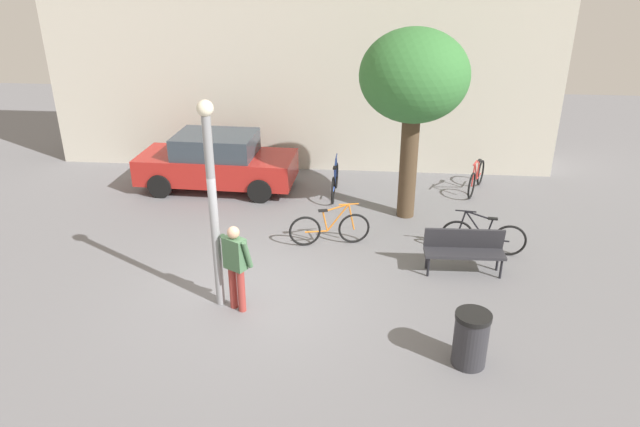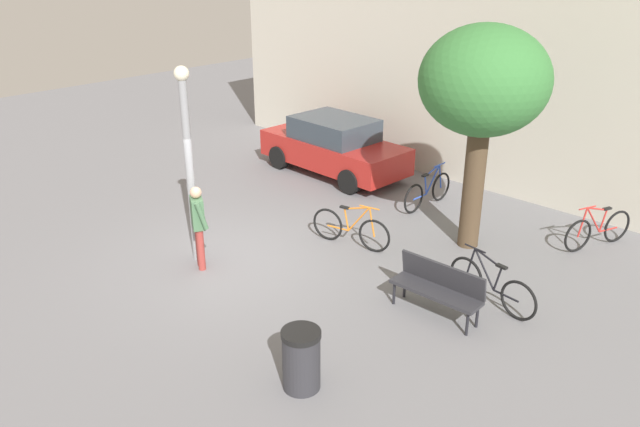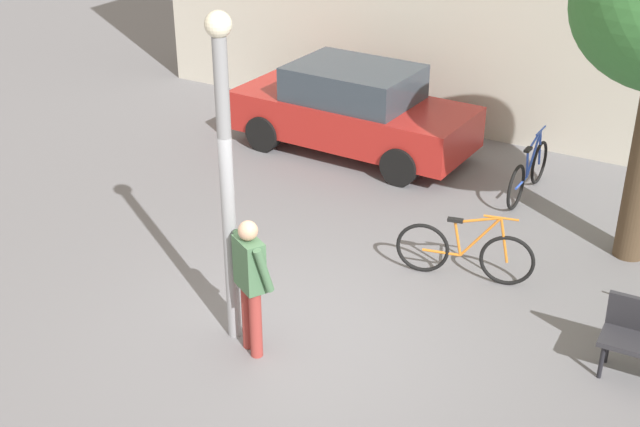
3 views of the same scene
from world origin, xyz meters
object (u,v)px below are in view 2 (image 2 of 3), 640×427
bicycle_black (491,286)px  trash_bin (301,359)px  bicycle_red (598,230)px  bicycle_orange (351,229)px  park_bench (438,285)px  plaza_tree (484,84)px  parked_car_red (334,146)px  lamppost (188,155)px  person_by_lamppost (198,222)px  bicycle_blue (428,191)px

bicycle_black → trash_bin: (-0.80, -3.81, 0.09)m
bicycle_red → trash_bin: (-1.20, -7.40, 0.09)m
bicycle_orange → park_bench: bearing=-19.0°
bicycle_black → plaza_tree: bearing=130.5°
plaza_tree → trash_bin: 6.39m
plaza_tree → bicycle_red: size_ratio=2.64×
bicycle_orange → parked_car_red: (-3.31, 3.07, 0.39)m
park_bench → bicycle_orange: (-2.79, 0.96, -0.16)m
plaza_tree → bicycle_black: bearing=-49.5°
park_bench → plaza_tree: (-1.04, 2.69, 2.82)m
park_bench → bicycle_orange: size_ratio=0.91×
bicycle_red → trash_bin: 7.50m
bicycle_orange → lamppost: bearing=-125.7°
plaza_tree → parked_car_red: bearing=165.2°
lamppost → person_by_lamppost: 1.28m
bicycle_blue → person_by_lamppost: bearing=-103.9°
bicycle_orange → parked_car_red: parked_car_red is taller
person_by_lamppost → trash_bin: (3.98, -1.19, -0.50)m
bicycle_red → bicycle_orange: bearing=-136.8°
plaza_tree → bicycle_red: 3.98m
parked_car_red → trash_bin: size_ratio=4.57×
plaza_tree → bicycle_red: (1.96, 1.76, -2.99)m
person_by_lamppost → park_bench: size_ratio=1.03×
bicycle_orange → trash_bin: (2.51, -3.92, 0.09)m
plaza_tree → parked_car_red: (-5.05, 1.34, -2.59)m
plaza_tree → bicycle_blue: (-1.83, 1.15, -2.99)m
plaza_tree → bicycle_black: (1.56, -1.83, -2.99)m
bicycle_blue → parked_car_red: bearing=176.6°
plaza_tree → bicycle_black: plaza_tree is taller
bicycle_red → parked_car_red: parked_car_red is taller
trash_bin → parked_car_red: bearing=129.8°
plaza_tree → bicycle_orange: (-1.74, -1.73, -2.99)m
plaza_tree → trash_bin: plaza_tree is taller
bicycle_blue → park_bench: bearing=-53.2°
person_by_lamppost → parked_car_red: 6.08m
parked_car_red → trash_bin: 9.09m
person_by_lamppost → bicycle_black: person_by_lamppost is taller
bicycle_red → plaza_tree: bearing=-138.2°
trash_bin → bicycle_red: bearing=80.8°
parked_car_red → trash_bin: bearing=-50.2°
bicycle_black → bicycle_orange: 3.31m
lamppost → parked_car_red: size_ratio=0.90×
bicycle_red → parked_car_red: bearing=-176.6°
park_bench → parked_car_red: parked_car_red is taller
lamppost → bicycle_blue: lamppost is taller
bicycle_blue → plaza_tree: bearing=-32.1°
plaza_tree → bicycle_blue: plaza_tree is taller
park_bench → trash_bin: bearing=-95.4°
bicycle_black → trash_bin: size_ratio=1.93×
park_bench → parked_car_red: size_ratio=0.38×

